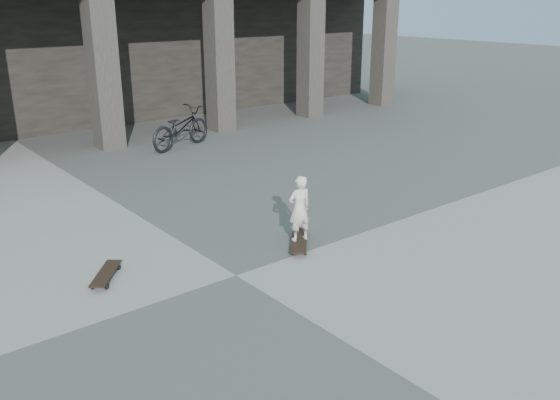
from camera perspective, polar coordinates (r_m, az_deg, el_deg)
ground at (r=8.68m, az=-4.24°, el=-7.26°), size 90.00×90.00×0.00m
longboard at (r=9.63m, az=1.87°, el=-3.95°), size 0.88×0.94×0.10m
skateboard_spare at (r=8.88m, az=-16.42°, el=-6.85°), size 0.73×0.82×0.10m
child at (r=9.42m, az=1.90°, el=-0.81°), size 0.43×0.31×1.08m
bicycle at (r=16.04m, az=-9.56°, el=6.88°), size 2.18×1.29×1.08m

